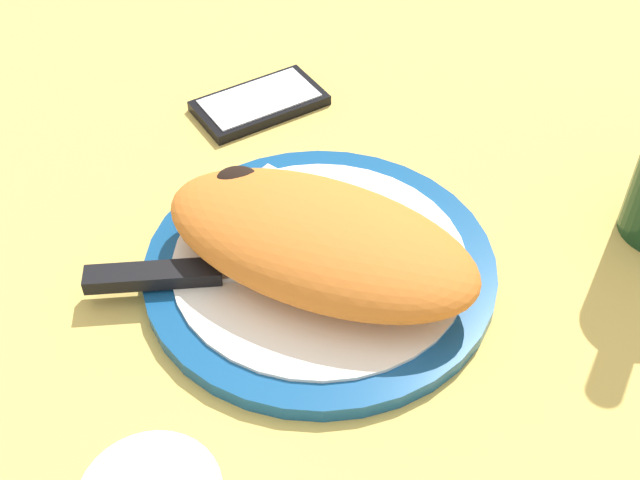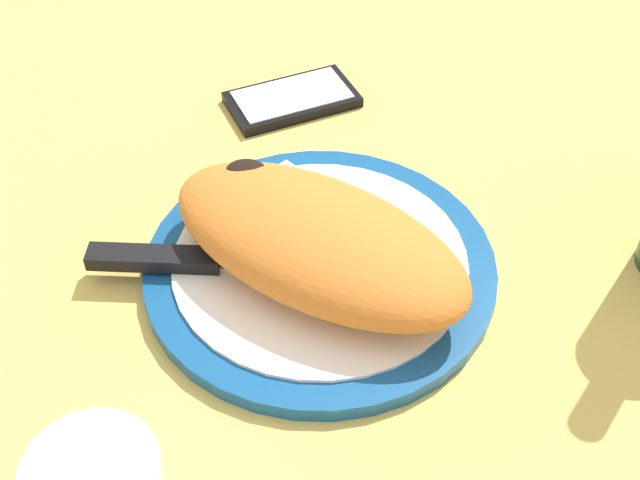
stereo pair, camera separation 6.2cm
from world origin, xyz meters
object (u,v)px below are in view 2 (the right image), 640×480
object	(u,v)px
plate	(320,266)
smartphone	(292,99)
knife	(195,261)
calzone	(317,240)
fork	(327,201)

from	to	relation	value
plate	smartphone	bearing A→B (deg)	-42.28
plate	knife	size ratio (longest dim) A/B	1.37
calzone	smartphone	size ratio (longest dim) A/B	1.87
calzone	knife	size ratio (longest dim) A/B	1.30
knife	plate	bearing A→B (deg)	-134.67
fork	calzone	bearing A→B (deg)	124.41
plate	smartphone	size ratio (longest dim) A/B	1.96
calzone	plate	bearing A→B (deg)	-62.63
calzone	fork	world-z (taller)	calzone
plate	calzone	size ratio (longest dim) A/B	1.05
plate	smartphone	distance (cm)	22.72
knife	fork	bearing A→B (deg)	-104.01
fork	knife	xyz separation A→B (cm)	(2.97, 11.93, 0.29)
smartphone	calzone	bearing A→B (deg)	136.84
calzone	fork	distance (cm)	7.90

